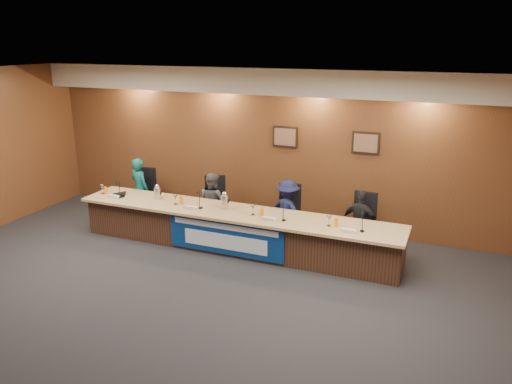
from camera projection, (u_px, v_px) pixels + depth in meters
floor at (165, 311)px, 7.13m from camera, size 10.00×10.00×0.00m
ceiling at (151, 83)px, 6.18m from camera, size 10.00×8.00×0.04m
wall_back at (267, 147)px, 10.19m from camera, size 10.00×0.04×3.20m
soffit at (263, 81)px, 9.57m from camera, size 10.00×0.50×0.50m
dais_body at (235, 231)px, 9.14m from camera, size 6.00×0.80×0.70m
dais_top at (234, 212)px, 8.99m from camera, size 6.10×0.95×0.05m
banner at (225, 237)px, 8.77m from camera, size 2.20×0.02×0.65m
banner_text_upper at (225, 227)px, 8.70m from camera, size 2.00×0.01×0.10m
banner_text_lower at (225, 242)px, 8.78m from camera, size 1.60×0.01×0.28m
wall_photo_left at (285, 137)px, 9.94m from camera, size 0.52×0.04×0.42m
wall_photo_right at (366, 143)px, 9.36m from camera, size 0.52×0.04×0.42m
panelist_a at (140, 189)px, 10.55m from camera, size 0.57×0.48×1.35m
panelist_b at (213, 202)px, 9.94m from camera, size 0.72×0.65×1.21m
panelist_c at (288, 212)px, 9.36m from camera, size 0.90×0.70×1.23m
panelist_d at (360, 223)px, 8.87m from camera, size 0.74×0.43×1.18m
office_chair_a at (143, 197)px, 10.70m from camera, size 0.55×0.55×0.08m
office_chair_b at (215, 206)px, 10.07m from camera, size 0.63×0.63×0.08m
office_chair_c at (289, 217)px, 9.49m from camera, size 0.59×0.59×0.08m
office_chair_d at (361, 226)px, 8.99m from camera, size 0.52×0.52×0.08m
nameplate_a at (112, 196)px, 9.68m from camera, size 0.24×0.08×0.10m
microphone_a at (121, 197)px, 9.75m from camera, size 0.07×0.07×0.02m
juice_glass_a at (106, 191)px, 9.93m from camera, size 0.06×0.06×0.15m
water_glass_a at (102, 189)px, 9.98m from camera, size 0.08×0.08×0.18m
nameplate_b at (189, 207)px, 9.04m from camera, size 0.24×0.08×0.10m
microphone_b at (201, 208)px, 9.13m from camera, size 0.07×0.07×0.02m
juice_glass_b at (181, 200)px, 9.34m from camera, size 0.06×0.06×0.15m
water_glass_b at (175, 200)px, 9.32m from camera, size 0.08×0.08×0.18m
nameplate_c at (268, 219)px, 8.47m from camera, size 0.24×0.08×0.10m
microphone_c at (284, 220)px, 8.51m from camera, size 0.07×0.07×0.02m
juice_glass_c at (262, 212)px, 8.70m from camera, size 0.06×0.06×0.15m
water_glass_c at (253, 210)px, 8.76m from camera, size 0.08×0.08×0.18m
nameplate_d at (347, 231)px, 7.95m from camera, size 0.24×0.08×0.10m
microphone_d at (362, 231)px, 8.03m from camera, size 0.07×0.07×0.02m
juice_glass_d at (336, 223)px, 8.21m from camera, size 0.06×0.06×0.15m
water_glass_d at (329, 221)px, 8.24m from camera, size 0.08×0.08×0.18m
carafe_left at (158, 193)px, 9.63m from camera, size 0.13×0.13×0.22m
carafe_mid at (225, 202)px, 9.06m from camera, size 0.13×0.13×0.26m
speakerphone at (121, 194)px, 9.87m from camera, size 0.32×0.32×0.05m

